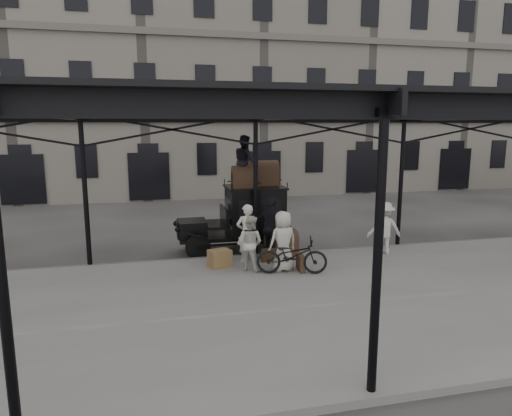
% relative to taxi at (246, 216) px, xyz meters
% --- Properties ---
extents(ground, '(120.00, 120.00, 0.00)m').
position_rel_taxi_xyz_m(ground, '(0.12, -2.96, -1.20)').
color(ground, '#383533').
rests_on(ground, ground).
extents(platform, '(28.00, 8.00, 0.15)m').
position_rel_taxi_xyz_m(platform, '(0.12, -4.96, -1.13)').
color(platform, slate).
rests_on(platform, ground).
extents(canopy, '(22.50, 9.00, 4.74)m').
position_rel_taxi_xyz_m(canopy, '(0.12, -4.68, 3.39)').
color(canopy, black).
rests_on(canopy, ground).
extents(building_frontage, '(64.00, 8.00, 14.00)m').
position_rel_taxi_xyz_m(building_frontage, '(0.12, 15.04, 5.80)').
color(building_frontage, slate).
rests_on(building_frontage, ground).
extents(taxi, '(3.65, 1.55, 2.18)m').
position_rel_taxi_xyz_m(taxi, '(0.00, 0.00, 0.00)').
color(taxi, black).
rests_on(taxi, ground).
extents(porter_left, '(0.65, 0.44, 1.75)m').
position_rel_taxi_xyz_m(porter_left, '(-0.33, -1.75, -0.18)').
color(porter_left, silver).
rests_on(porter_left, platform).
extents(porter_midleft, '(0.96, 0.94, 1.56)m').
position_rel_taxi_xyz_m(porter_midleft, '(-0.41, -2.52, -0.27)').
color(porter_midleft, beige).
rests_on(porter_midleft, platform).
extents(porter_centre, '(0.93, 0.71, 1.70)m').
position_rel_taxi_xyz_m(porter_centre, '(0.47, -2.79, -0.20)').
color(porter_centre, beige).
rests_on(porter_centre, platform).
extents(porter_official, '(1.15, 1.11, 1.93)m').
position_rel_taxi_xyz_m(porter_official, '(0.44, -1.68, -0.09)').
color(porter_official, black).
rests_on(porter_official, platform).
extents(porter_right, '(1.15, 0.76, 1.66)m').
position_rel_taxi_xyz_m(porter_right, '(4.07, -1.89, -0.22)').
color(porter_right, beige).
rests_on(porter_right, platform).
extents(bicycle, '(2.04, 1.14, 1.02)m').
position_rel_taxi_xyz_m(bicycle, '(0.64, -3.10, -0.55)').
color(bicycle, black).
rests_on(bicycle, platform).
extents(porter_roof, '(0.76, 0.91, 1.69)m').
position_rel_taxi_xyz_m(porter_roof, '(-0.03, -0.10, 1.82)').
color(porter_roof, black).
rests_on(porter_roof, taxi).
extents(steamer_trunk_roof_near, '(0.83, 0.53, 0.60)m').
position_rel_taxi_xyz_m(steamer_trunk_roof_near, '(-0.08, -0.25, 1.28)').
color(steamer_trunk_roof_near, '#41301E').
rests_on(steamer_trunk_roof_near, taxi).
extents(steamer_trunk_roof_far, '(0.97, 0.61, 0.70)m').
position_rel_taxi_xyz_m(steamer_trunk_roof_far, '(0.67, 0.20, 1.32)').
color(steamer_trunk_roof_far, '#41301E').
rests_on(steamer_trunk_roof_far, taxi).
extents(steamer_trunk_platform, '(1.05, 0.77, 0.69)m').
position_rel_taxi_xyz_m(steamer_trunk_platform, '(0.85, -1.39, -0.71)').
color(steamer_trunk_platform, '#41301E').
rests_on(steamer_trunk_platform, platform).
extents(wicker_hamper, '(0.71, 0.62, 0.50)m').
position_rel_taxi_xyz_m(wicker_hamper, '(-1.20, -2.05, -0.80)').
color(wicker_hamper, olive).
rests_on(wicker_hamper, platform).
extents(suitcase_upright, '(0.21, 0.61, 0.45)m').
position_rel_taxi_xyz_m(suitcase_upright, '(0.97, -2.91, -0.83)').
color(suitcase_upright, '#41301E').
rests_on(suitcase_upright, platform).
extents(suitcase_flat, '(0.61, 0.21, 0.40)m').
position_rel_taxi_xyz_m(suitcase_flat, '(0.38, -1.87, -0.85)').
color(suitcase_flat, '#41301E').
rests_on(suitcase_flat, platform).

